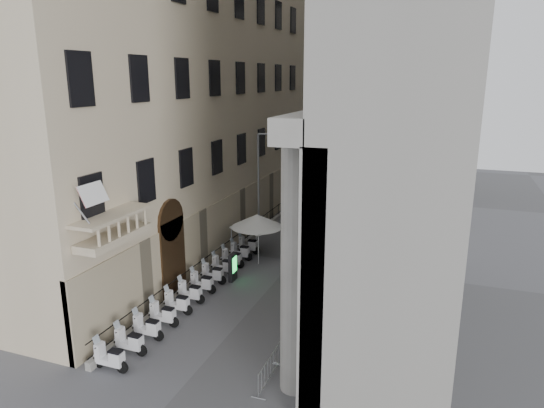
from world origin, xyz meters
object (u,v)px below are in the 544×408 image
at_px(street_lamp, 262,176).
at_px(pedestrian_a, 336,215).
at_px(security_tent, 255,219).
at_px(scooter_0, 111,370).
at_px(pedestrian_b, 340,221).
at_px(info_kiosk, 233,267).

bearing_deg(street_lamp, pedestrian_a, 23.95).
bearing_deg(security_tent, street_lamp, 102.69).
height_order(scooter_0, street_lamp, street_lamp).
relative_size(scooter_0, security_tent, 0.42).
xyz_separation_m(street_lamp, pedestrian_b, (5.52, 2.73, -3.82)).
xyz_separation_m(scooter_0, pedestrian_b, (5.05, 21.80, 0.96)).
distance_m(scooter_0, info_kiosk, 10.45).
xyz_separation_m(security_tent, info_kiosk, (0.63, -5.21, -1.57)).
bearing_deg(pedestrian_a, security_tent, 57.98).
distance_m(scooter_0, street_lamp, 19.66).
relative_size(info_kiosk, pedestrian_a, 0.97).
bearing_deg(street_lamp, security_tent, -98.68).
distance_m(scooter_0, pedestrian_a, 24.28).
relative_size(street_lamp, info_kiosk, 4.65).
bearing_deg(pedestrian_b, pedestrian_a, -73.22).
bearing_deg(scooter_0, info_kiosk, -5.03).
height_order(street_lamp, info_kiosk, street_lamp).
bearing_deg(security_tent, pedestrian_b, 52.77).
height_order(security_tent, pedestrian_b, security_tent).
distance_m(scooter_0, security_tent, 15.77).
bearing_deg(pedestrian_b, street_lamp, 23.24).
xyz_separation_m(scooter_0, security_tent, (0.32, 15.58, 2.44)).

